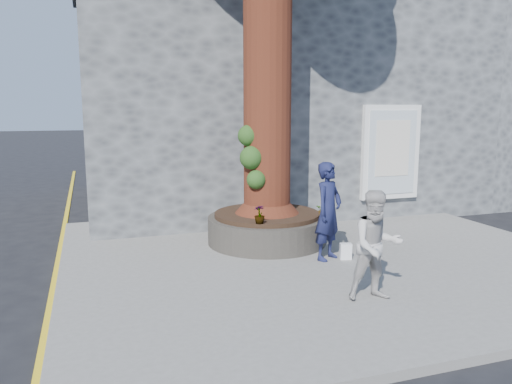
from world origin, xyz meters
name	(u,v)px	position (x,y,z in m)	size (l,w,h in m)	color
ground	(262,287)	(0.00, 0.00, 0.00)	(120.00, 120.00, 0.00)	black
pavement	(322,256)	(1.50, 1.00, 0.06)	(9.00, 8.00, 0.12)	slate
yellow_line	(54,287)	(-3.05, 1.00, 0.00)	(0.10, 30.00, 0.01)	yellow
stone_shop	(262,93)	(2.50, 7.20, 3.16)	(10.30, 8.30, 6.30)	#454749
neighbour_shop	(479,100)	(10.50, 7.20, 3.00)	(6.00, 8.00, 6.00)	#454749
planter	(267,228)	(0.80, 2.00, 0.41)	(2.30, 2.30, 0.60)	black
man	(328,211)	(1.43, 0.64, 0.97)	(0.62, 0.41, 1.70)	#161A3D
woman	(376,246)	(1.21, -1.25, 0.88)	(0.74, 0.58, 1.52)	#B8B3B0
shopping_bag	(346,251)	(1.73, 0.52, 0.26)	(0.20, 0.12, 0.28)	white
plant_a	(256,195)	(0.87, 2.85, 0.92)	(0.21, 0.14, 0.41)	gray
plant_b	(326,208)	(1.65, 1.15, 0.92)	(0.22, 0.21, 0.40)	gray
plant_c	(260,214)	(0.35, 1.15, 0.89)	(0.18, 0.18, 0.33)	gray
plant_d	(323,210)	(1.65, 1.27, 0.86)	(0.25, 0.22, 0.28)	gray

